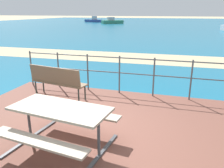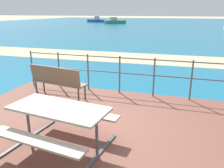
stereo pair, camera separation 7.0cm
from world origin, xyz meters
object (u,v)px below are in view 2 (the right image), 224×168
(picnic_table, at_px, (59,117))
(park_bench, at_px, (57,79))
(boat_far, at_px, (96,20))
(boat_mid, at_px, (115,21))

(picnic_table, height_order, park_bench, park_bench)
(picnic_table, bearing_deg, park_bench, 128.21)
(picnic_table, xyz_separation_m, boat_far, (-17.80, 47.77, -0.22))
(picnic_table, height_order, boat_far, boat_far)
(boat_mid, xyz_separation_m, boat_far, (-6.19, 5.26, -0.01))
(boat_mid, bearing_deg, picnic_table, -110.97)
(park_bench, xyz_separation_m, boat_mid, (-10.34, 40.41, -0.17))
(picnic_table, distance_m, boat_far, 50.98)
(boat_mid, distance_m, boat_far, 8.13)
(boat_far, bearing_deg, boat_mid, 153.77)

